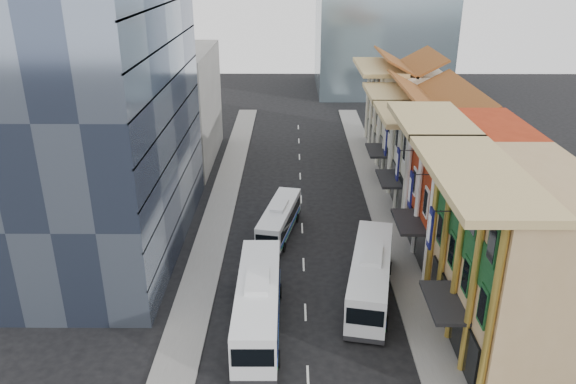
{
  "coord_description": "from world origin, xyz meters",
  "views": [
    {
      "loc": [
        -1.08,
        -26.95,
        24.42
      ],
      "look_at": [
        -1.37,
        20.6,
        4.4
      ],
      "focal_mm": 35.0,
      "sensor_mm": 36.0,
      "label": 1
    }
  ],
  "objects_px": {
    "bus_left_far": "(279,219)",
    "bus_right": "(371,275)",
    "bus_left_near": "(258,303)",
    "shophouse_tan": "(522,263)",
    "office_tower": "(98,80)"
  },
  "relations": [
    {
      "from": "bus_left_far",
      "to": "shophouse_tan",
      "type": "bearing_deg",
      "value": -32.41
    },
    {
      "from": "bus_left_far",
      "to": "bus_right",
      "type": "distance_m",
      "value": 12.76
    },
    {
      "from": "shophouse_tan",
      "to": "bus_right",
      "type": "xyz_separation_m",
      "value": [
        -9.0,
        5.12,
        -4.02
      ]
    },
    {
      "from": "office_tower",
      "to": "bus_left_near",
      "type": "height_order",
      "value": "office_tower"
    },
    {
      "from": "office_tower",
      "to": "bus_left_far",
      "type": "distance_m",
      "value": 20.06
    },
    {
      "from": "bus_left_near",
      "to": "bus_right",
      "type": "bearing_deg",
      "value": 24.66
    },
    {
      "from": "shophouse_tan",
      "to": "bus_left_far",
      "type": "xyz_separation_m",
      "value": [
        -16.18,
        15.66,
        -4.42
      ]
    },
    {
      "from": "shophouse_tan",
      "to": "bus_right",
      "type": "bearing_deg",
      "value": 150.37
    },
    {
      "from": "bus_left_near",
      "to": "bus_left_far",
      "type": "bearing_deg",
      "value": 84.93
    },
    {
      "from": "shophouse_tan",
      "to": "bus_left_near",
      "type": "distance_m",
      "value": 17.87
    },
    {
      "from": "office_tower",
      "to": "bus_right",
      "type": "relative_size",
      "value": 2.43
    },
    {
      "from": "bus_left_near",
      "to": "bus_right",
      "type": "distance_m",
      "value": 9.25
    },
    {
      "from": "office_tower",
      "to": "bus_left_far",
      "type": "height_order",
      "value": "office_tower"
    },
    {
      "from": "office_tower",
      "to": "bus_right",
      "type": "bearing_deg",
      "value": -21.98
    },
    {
      "from": "shophouse_tan",
      "to": "bus_left_far",
      "type": "height_order",
      "value": "shophouse_tan"
    }
  ]
}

